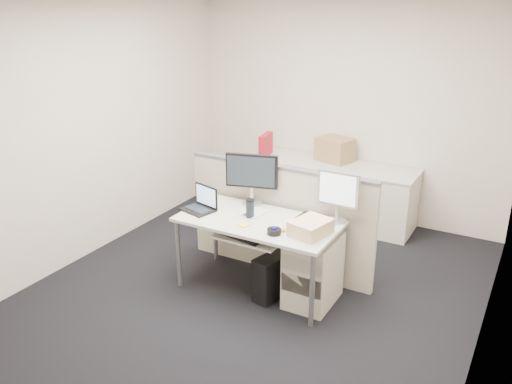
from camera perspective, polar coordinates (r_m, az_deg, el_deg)
The scene contains 28 objects.
floor at distance 5.38m, azimuth 0.23°, elevation -10.15°, with size 4.00×4.50×0.01m, color black.
wall_back at distance 6.82m, azimuth 9.50°, elevation 8.53°, with size 4.00×0.02×2.70m, color beige.
wall_front at distance 3.18m, azimuth -19.81°, elevation -6.69°, with size 4.00×0.02×2.70m, color beige.
wall_left at distance 6.02m, azimuth -16.78°, elevation 6.32°, with size 0.02×4.50×2.70m, color beige.
wall_right at distance 4.29m, azimuth 24.37°, elevation -0.28°, with size 0.02×4.50×2.70m, color beige.
desk at distance 5.07m, azimuth 0.24°, elevation -3.63°, with size 1.50×0.75×0.73m.
keyboard_tray at distance 4.94m, azimuth -0.77°, elevation -4.85°, with size 0.62×0.32×0.02m, color #B8B5AC.
drawer_pedestal at distance 5.05m, azimuth 6.05°, elevation -8.17°, with size 0.40×0.55×0.65m, color beige.
cubicle_partition at distance 5.47m, azimuth 2.49°, elevation -3.05°, with size 2.00×0.06×1.10m, color #BDB19B.
back_counter at distance 6.81m, azimuth 8.09°, elevation -0.11°, with size 2.00×0.60×0.72m, color beige.
monitor_main at distance 5.32m, azimuth -0.45°, elevation 1.33°, with size 0.52×0.20×0.52m, color black.
monitor_small at distance 4.97m, azimuth 8.62°, elevation -0.57°, with size 0.39×0.19×0.48m, color #B7B7BC.
laptop at distance 5.23m, azimuth -6.18°, elevation -0.80°, with size 0.31×0.23×0.23m, color black.
trackball at distance 4.75m, azimuth 1.92°, elevation -4.17°, with size 0.13×0.13×0.05m, color black.
desk_phone at distance 4.90m, azimuth 5.64°, elevation -3.32°, with size 0.22×0.18×0.07m, color black.
paper_stack at distance 5.19m, azimuth -0.28°, elevation -2.18°, with size 0.20×0.25×0.01m, color silver.
sticky_pad at distance 4.92m, azimuth -1.28°, elevation -3.50°, with size 0.09×0.09×0.01m, color yellow.
travel_mug at distance 5.07m, azimuth -0.64°, elevation -1.79°, with size 0.08×0.08×0.17m, color black.
banana at distance 4.79m, azimuth 2.32°, elevation -4.02°, with size 0.17×0.04×0.04m, color yellow.
cellphone at distance 5.15m, azimuth -0.95°, elevation -2.37°, with size 0.05×0.09×0.01m, color black.
manila_folders at distance 4.75m, azimuth 5.78°, elevation -3.72°, with size 0.27×0.34×0.13m, color beige.
keyboard at distance 4.92m, azimuth -1.51°, elevation -4.66°, with size 0.43×0.15×0.02m, color black.
pc_tower_desk at distance 5.16m, azimuth 2.02°, elevation -8.76°, with size 0.18×0.46×0.43m, color black.
pc_tower_spare_dark at distance 7.48m, azimuth -1.05°, elevation 0.60°, with size 0.16×0.40×0.37m, color black.
pc_tower_spare_silver at distance 7.44m, azimuth -1.09°, elevation 0.85°, with size 0.20×0.49×0.46m, color #B7B7BC.
cardboard_box_left at distance 6.77m, azimuth 8.29°, elevation 4.36°, with size 0.41×0.31×0.31m, color tan.
cardboard_box_right at distance 6.77m, azimuth 8.67°, elevation 3.98°, with size 0.32×0.25×0.23m, color tan.
red_binder at distance 6.92m, azimuth 1.03°, elevation 4.89°, with size 0.08×0.33×0.30m, color #AD1321.
Camera 1 is at (2.23, -4.05, 2.74)m, focal length 38.00 mm.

